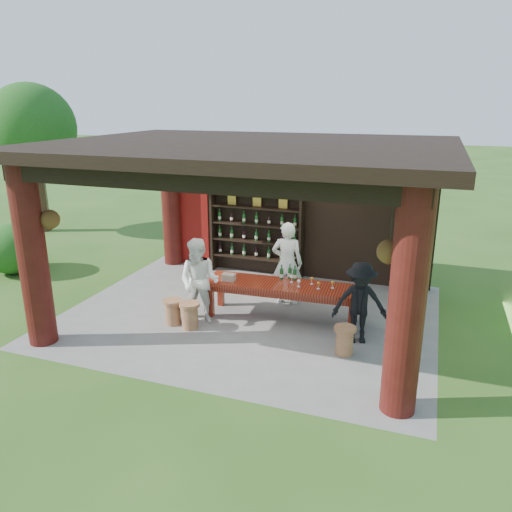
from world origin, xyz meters
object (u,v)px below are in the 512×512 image
(host, at_px, (287,263))
(guest_woman, at_px, (199,281))
(wine_shelf, at_px, (256,234))
(stool_near_left, at_px, (190,315))
(stool_far_left, at_px, (173,311))
(napkin_basket, at_px, (229,277))
(tasting_table, at_px, (282,289))
(guest_man, at_px, (360,303))
(stool_near_right, at_px, (345,340))

(host, bearing_deg, guest_woman, 40.49)
(wine_shelf, relative_size, stool_near_left, 4.55)
(stool_far_left, xyz_separation_m, napkin_basket, (0.88, 0.78, 0.55))
(tasting_table, relative_size, guest_woman, 1.83)
(wine_shelf, distance_m, napkin_basket, 2.63)
(wine_shelf, bearing_deg, tasting_table, -59.70)
(tasting_table, bearing_deg, host, 99.88)
(stool_far_left, xyz_separation_m, guest_man, (3.56, 0.46, 0.49))
(stool_near_left, relative_size, napkin_basket, 2.02)
(host, bearing_deg, guest_man, 135.11)
(stool_far_left, height_order, host, host)
(guest_man, relative_size, napkin_basket, 5.88)
(wine_shelf, height_order, guest_woman, wine_shelf)
(tasting_table, height_order, stool_near_left, tasting_table)
(host, xyz_separation_m, napkin_basket, (-0.94, -1.00, -0.09))
(stool_near_left, xyz_separation_m, stool_near_right, (3.00, -0.02, -0.01))
(guest_woman, bearing_deg, host, 43.63)
(guest_woman, distance_m, napkin_basket, 0.65)
(guest_man, bearing_deg, guest_woman, 168.20)
(stool_near_right, distance_m, napkin_basket, 2.74)
(tasting_table, xyz_separation_m, stool_near_left, (-1.55, -1.04, -0.35))
(host, bearing_deg, stool_near_right, 122.67)
(stool_near_left, distance_m, stool_near_right, 3.00)
(guest_woman, distance_m, guest_man, 3.10)
(stool_near_left, distance_m, napkin_basket, 1.11)
(tasting_table, xyz_separation_m, host, (-0.14, 0.82, 0.28))
(stool_far_left, bearing_deg, host, 44.52)
(wine_shelf, distance_m, guest_man, 4.21)
(host, bearing_deg, wine_shelf, -59.29)
(stool_near_left, distance_m, guest_man, 3.23)
(napkin_basket, bearing_deg, wine_shelf, 97.22)
(wine_shelf, bearing_deg, guest_woman, -91.47)
(wine_shelf, bearing_deg, stool_near_right, -50.48)
(wine_shelf, height_order, stool_far_left, wine_shelf)
(stool_near_left, relative_size, stool_near_right, 1.03)
(tasting_table, bearing_deg, guest_man, -17.59)
(napkin_basket, bearing_deg, host, 47.01)
(guest_man, bearing_deg, stool_near_right, -120.45)
(stool_far_left, distance_m, napkin_basket, 1.30)
(host, relative_size, guest_man, 1.19)
(tasting_table, bearing_deg, stool_near_left, -146.16)
(napkin_basket, bearing_deg, guest_man, -6.78)
(stool_near_right, xyz_separation_m, guest_man, (0.15, 0.55, 0.49))
(wine_shelf, height_order, stool_near_left, wine_shelf)
(tasting_table, relative_size, stool_near_left, 5.97)
(wine_shelf, relative_size, stool_far_left, 4.70)
(napkin_basket, bearing_deg, tasting_table, 9.98)
(tasting_table, bearing_deg, wine_shelf, 120.30)
(host, relative_size, guest_woman, 1.06)
(stool_near_left, relative_size, guest_woman, 0.31)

